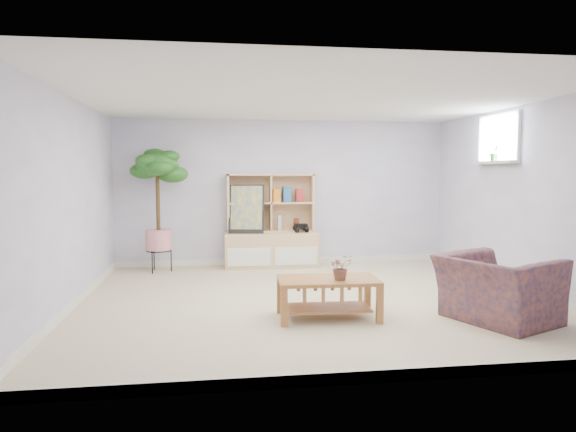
{
  "coord_description": "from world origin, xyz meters",
  "views": [
    {
      "loc": [
        -1.13,
        -6.01,
        1.55
      ],
      "look_at": [
        -0.2,
        0.53,
        0.98
      ],
      "focal_mm": 32.0,
      "sensor_mm": 36.0,
      "label": 1
    }
  ],
  "objects": [
    {
      "name": "floor",
      "position": [
        0.0,
        0.0,
        0.0
      ],
      "size": [
        5.5,
        5.0,
        0.01
      ],
      "primitive_type": "cube",
      "color": "#C2B691",
      "rests_on": "ground"
    },
    {
      "name": "ceiling",
      "position": [
        0.0,
        0.0,
        2.4
      ],
      "size": [
        5.5,
        5.0,
        0.01
      ],
      "primitive_type": "cube",
      "color": "white",
      "rests_on": "walls"
    },
    {
      "name": "walls",
      "position": [
        0.0,
        0.0,
        1.2
      ],
      "size": [
        5.51,
        5.01,
        2.4
      ],
      "color": "silver",
      "rests_on": "floor"
    },
    {
      "name": "baseboard",
      "position": [
        0.0,
        0.0,
        0.05
      ],
      "size": [
        5.5,
        5.0,
        0.1
      ],
      "primitive_type": null,
      "color": "white",
      "rests_on": "floor"
    },
    {
      "name": "window",
      "position": [
        2.73,
        0.6,
        2.0
      ],
      "size": [
        0.1,
        0.98,
        0.68
      ],
      "primitive_type": null,
      "color": "white",
      "rests_on": "walls"
    },
    {
      "name": "window_sill",
      "position": [
        2.67,
        0.6,
        1.68
      ],
      "size": [
        0.14,
        1.0,
        0.04
      ],
      "primitive_type": "cube",
      "color": "white",
      "rests_on": "walls"
    },
    {
      "name": "storage_unit",
      "position": [
        -0.24,
        2.24,
        0.76
      ],
      "size": [
        1.52,
        0.51,
        1.52
      ],
      "primitive_type": null,
      "color": "tan",
      "rests_on": "floor"
    },
    {
      "name": "poster",
      "position": [
        -0.64,
        2.17,
        0.96
      ],
      "size": [
        0.58,
        0.24,
        0.78
      ],
      "primitive_type": null,
      "rotation": [
        0.0,
        0.0,
        -0.2
      ],
      "color": "yellow",
      "rests_on": "storage_unit"
    },
    {
      "name": "toy_truck",
      "position": [
        0.24,
        2.18,
        0.65
      ],
      "size": [
        0.31,
        0.23,
        0.16
      ],
      "primitive_type": null,
      "rotation": [
        0.0,
        0.0,
        0.12
      ],
      "color": "black",
      "rests_on": "storage_unit"
    },
    {
      "name": "coffee_table",
      "position": [
        0.04,
        -0.79,
        0.21
      ],
      "size": [
        1.07,
        0.61,
        0.43
      ],
      "primitive_type": null,
      "rotation": [
        0.0,
        0.0,
        -0.04
      ],
      "color": "brown",
      "rests_on": "floor"
    },
    {
      "name": "table_plant",
      "position": [
        0.15,
        -0.89,
        0.56
      ],
      "size": [
        0.29,
        0.26,
        0.27
      ],
      "primitive_type": "imported",
      "rotation": [
        0.0,
        0.0,
        0.27
      ],
      "color": "#165120",
      "rests_on": "coffee_table"
    },
    {
      "name": "floor_tree",
      "position": [
        -2.01,
        2.05,
        0.96
      ],
      "size": [
        0.72,
        0.72,
        1.92
      ],
      "primitive_type": null,
      "rotation": [
        0.0,
        0.0,
        0.03
      ],
      "color": "#114212",
      "rests_on": "floor"
    },
    {
      "name": "armchair",
      "position": [
        1.75,
        -1.15,
        0.39
      ],
      "size": [
        1.26,
        1.33,
        0.78
      ],
      "primitive_type": "imported",
      "rotation": [
        0.0,
        0.0,
        1.98
      ],
      "color": "#131D41",
      "rests_on": "floor"
    },
    {
      "name": "sill_plant",
      "position": [
        2.67,
        0.61,
        1.81
      ],
      "size": [
        0.15,
        0.13,
        0.23
      ],
      "primitive_type": "imported",
      "rotation": [
        0.0,
        0.0,
        0.29
      ],
      "color": "#114212",
      "rests_on": "window_sill"
    }
  ]
}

